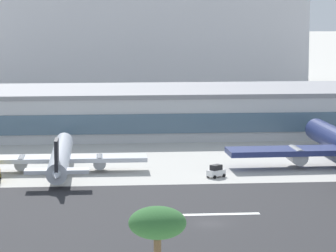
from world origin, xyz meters
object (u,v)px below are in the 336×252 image
object	(u,v)px
airliner_black_tail_gate_1	(60,158)
distant_hotel_block	(131,20)
terminal_building	(188,110)
service_baggage_tug_1	(216,171)
palm_tree_2	(157,228)

from	to	relation	value
airliner_black_tail_gate_1	distant_hotel_block	bearing A→B (deg)	-6.46
terminal_building	airliner_black_tail_gate_1	bearing A→B (deg)	-121.05
service_baggage_tug_1	terminal_building	bearing A→B (deg)	53.34
service_baggage_tug_1	palm_tree_2	xyz separation A→B (m)	(-16.43, -81.42, 11.02)
terminal_building	palm_tree_2	size ratio (longest dim) A/B	13.30
airliner_black_tail_gate_1	palm_tree_2	xyz separation A→B (m)	(10.52, -88.16, 9.44)
service_baggage_tug_1	palm_tree_2	size ratio (longest dim) A/B	0.25
terminal_building	service_baggage_tug_1	world-z (taller)	terminal_building
terminal_building	airliner_black_tail_gate_1	size ratio (longest dim) A/B	4.67
airliner_black_tail_gate_1	palm_tree_2	world-z (taller)	palm_tree_2
terminal_building	airliner_black_tail_gate_1	world-z (taller)	terminal_building
service_baggage_tug_1	palm_tree_2	world-z (taller)	palm_tree_2
distant_hotel_block	service_baggage_tug_1	distance (m)	172.06
terminal_building	service_baggage_tug_1	size ratio (longest dim) A/B	52.17
terminal_building	palm_tree_2	bearing A→B (deg)	-97.32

